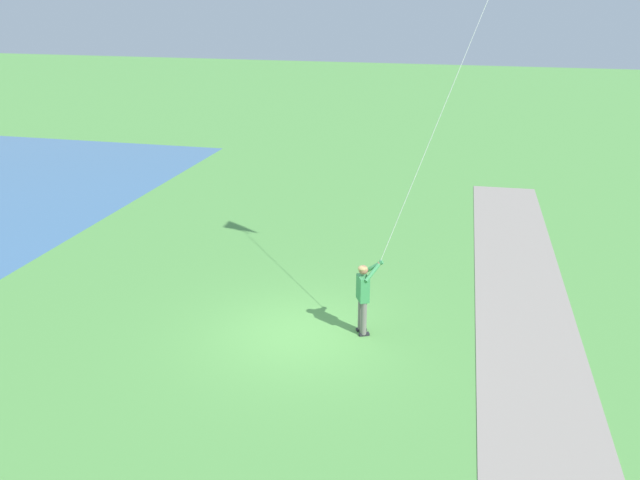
{
  "coord_description": "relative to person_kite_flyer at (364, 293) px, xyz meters",
  "views": [
    {
      "loc": [
        -3.95,
        13.9,
        7.73
      ],
      "look_at": [
        -0.73,
        0.8,
        2.72
      ],
      "focal_mm": 38.64,
      "sensor_mm": 36.0,
      "label": 1
    }
  ],
  "objects": [
    {
      "name": "ground_plane",
      "position": [
        1.47,
        0.41,
        -1.05
      ],
      "size": [
        120.0,
        120.0,
        0.0
      ],
      "primitive_type": "plane",
      "color": "#569947"
    },
    {
      "name": "person_kite_flyer",
      "position": [
        0.0,
        0.0,
        0.0
      ],
      "size": [
        0.63,
        0.51,
        1.83
      ],
      "color": "#232328",
      "rests_on": "ground"
    },
    {
      "name": "walkway_path",
      "position": [
        -3.91,
        2.41,
        -1.04
      ],
      "size": [
        3.62,
        32.07,
        0.02
      ],
      "primitive_type": "cube",
      "rotation": [
        0.0,
        0.0,
        0.04
      ],
      "color": "gray",
      "rests_on": "ground"
    }
  ]
}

